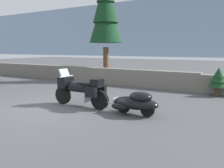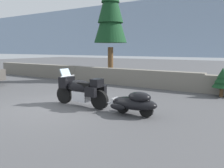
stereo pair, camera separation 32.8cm
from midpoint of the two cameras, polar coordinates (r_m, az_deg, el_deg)
name	(u,v)px [view 2 (the right image)]	position (r m, az deg, el deg)	size (l,w,h in m)	color
ground_plane	(52,107)	(8.37, -13.65, -5.68)	(80.00, 80.00, 0.00)	#4C4C4F
stone_guard_wall	(125,77)	(13.13, 4.05, 1.74)	(24.00, 0.58, 0.95)	slate
touring_motorcycle	(81,89)	(8.22, -6.75, -1.32)	(2.31, 0.76, 1.33)	black
car_shaped_trailer	(134,102)	(7.12, 6.97, -4.62)	(2.20, 0.78, 0.76)	black
pine_tree_tall	(110,6)	(15.23, 0.26, 18.91)	(2.12, 2.12, 7.58)	brown
pine_sapling_near	(222,79)	(10.91, 26.77, 1.18)	(0.82, 0.82, 1.27)	brown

